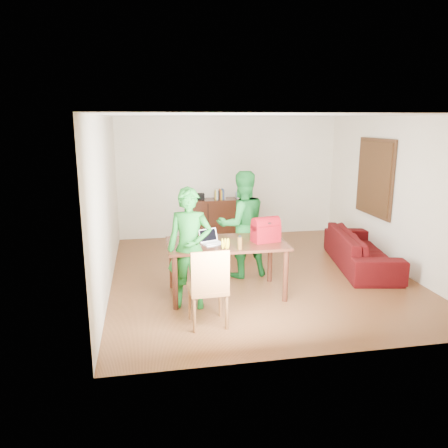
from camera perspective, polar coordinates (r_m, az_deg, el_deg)
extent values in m
cube|color=#402310|center=(7.71, 4.51, -6.91)|extent=(5.00, 5.50, 0.10)
cube|color=white|center=(7.23, 4.93, 14.37)|extent=(5.00, 5.50, 0.10)
cube|color=beige|center=(10.05, 0.56, 6.14)|extent=(5.00, 0.10, 2.70)
cube|color=beige|center=(4.76, 13.43, -2.50)|extent=(5.00, 0.10, 2.70)
cube|color=beige|center=(7.13, -15.53, 2.63)|extent=(0.10, 5.50, 2.70)
cube|color=beige|center=(8.37, 21.85, 3.70)|extent=(0.10, 5.50, 2.70)
cube|color=#3F2614|center=(8.89, 19.10, 5.75)|extent=(0.04, 1.28, 1.48)
cube|color=#4F2F17|center=(8.88, 18.93, 5.75)|extent=(0.01, 1.18, 1.36)
cube|color=black|center=(9.88, -0.27, 0.72)|extent=(1.40, 0.45, 0.90)
cube|color=black|center=(9.71, -3.19, 3.60)|extent=(0.20, 0.14, 0.14)
cube|color=silver|center=(9.87, 2.30, 3.77)|extent=(0.24, 0.22, 0.14)
ellipsoid|color=#184A9D|center=(9.85, 2.31, 4.38)|extent=(0.14, 0.14, 0.07)
cube|color=black|center=(6.58, 0.31, -2.56)|extent=(1.79, 1.01, 0.04)
cylinder|color=black|center=(6.23, -6.41, -7.64)|extent=(0.08, 0.08, 0.79)
cylinder|color=black|center=(6.51, 8.05, -6.73)|extent=(0.08, 0.08, 0.79)
cylinder|color=black|center=(7.02, -6.85, -5.19)|extent=(0.08, 0.08, 0.79)
cylinder|color=black|center=(7.27, 6.02, -4.50)|extent=(0.08, 0.08, 0.79)
cube|color=brown|center=(5.72, -2.17, -8.48)|extent=(0.50, 0.48, 0.06)
cube|color=brown|center=(5.42, -1.78, -6.37)|extent=(0.49, 0.05, 0.55)
imported|color=#135919|center=(6.15, -4.52, -3.22)|extent=(0.71, 0.55, 1.73)
imported|color=#166322|center=(7.39, 2.36, -0.04)|extent=(0.98, 0.82, 1.81)
cube|color=white|center=(6.48, -1.50, -2.57)|extent=(0.35, 0.29, 0.02)
cube|color=black|center=(6.45, -1.50, -1.67)|extent=(0.30, 0.17, 0.19)
cylinder|color=#553513|center=(6.21, 2.08, -2.42)|extent=(0.08, 0.08, 0.20)
cube|color=maroon|center=(6.61, 5.47, -1.03)|extent=(0.45, 0.31, 0.30)
imported|color=#37070B|center=(8.35, 17.49, -3.20)|extent=(1.26, 2.34, 0.65)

